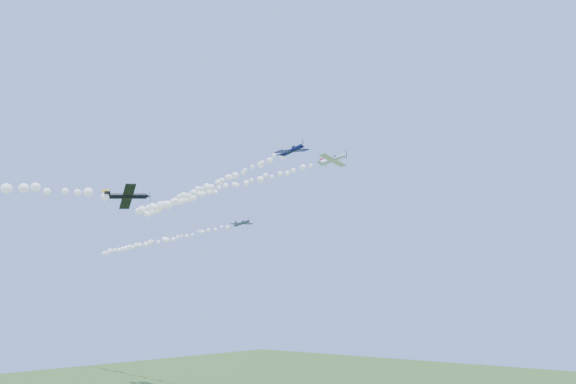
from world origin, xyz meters
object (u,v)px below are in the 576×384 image
Objects in this scene: plane_white at (333,160)px; plane_navy at (292,150)px; plane_black at (127,196)px; plane_grey at (242,223)px.

plane_navy is (-1.62, -11.20, -0.58)m from plane_white.
plane_black is (-15.39, -24.21, -10.89)m from plane_navy.
plane_grey reaches higher than plane_black.
plane_white is 0.98× the size of plane_navy.
plane_navy reaches higher than plane_black.
plane_white reaches higher than plane_black.
plane_navy is 1.15× the size of plane_grey.
plane_navy is at bearing -8.56° from plane_black.
plane_navy is at bearing -95.52° from plane_white.
plane_navy is 37.75m from plane_grey.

